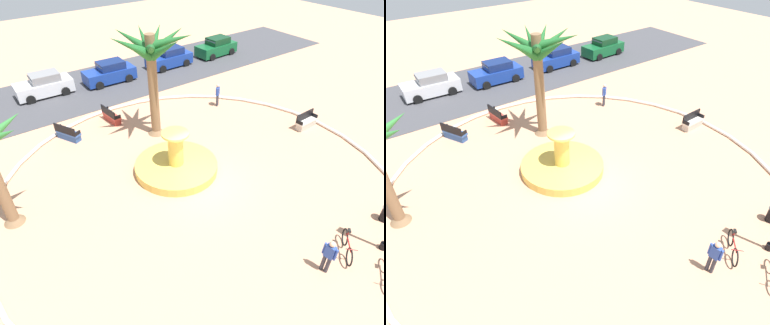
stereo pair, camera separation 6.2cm
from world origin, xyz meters
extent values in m
plane|color=tan|center=(0.00, 0.00, 0.00)|extent=(80.00, 80.00, 0.00)
torus|color=silver|center=(0.00, 0.00, 0.10)|extent=(19.64, 19.64, 0.20)
cube|color=#424247|center=(0.00, 14.22, 0.01)|extent=(48.00, 8.00, 0.03)
cylinder|color=gold|center=(-0.35, 1.50, 0.23)|extent=(4.31, 4.31, 0.45)
cylinder|color=teal|center=(-0.35, 1.50, 0.19)|extent=(3.80, 3.80, 0.34)
cylinder|color=gold|center=(-0.35, 1.50, 1.31)|extent=(0.78, 0.78, 1.73)
cylinder|color=#F1C954|center=(-0.35, 1.50, 2.24)|extent=(1.38, 1.38, 0.12)
cylinder|color=brown|center=(0.81, 5.31, 2.96)|extent=(0.55, 0.55, 5.93)
cone|color=brown|center=(0.81, 5.31, 0.25)|extent=(1.04, 1.04, 0.50)
cone|color=#1E6028|center=(1.84, 5.31, 5.45)|extent=(2.31, 0.57, 1.47)
cone|color=#1E6028|center=(1.56, 5.98, 5.40)|extent=(2.07, 1.94, 1.56)
cone|color=#1E6028|center=(1.02, 6.26, 5.34)|extent=(1.04, 2.31, 1.66)
cone|color=#1E6028|center=(0.30, 6.24, 5.51)|extent=(1.60, 2.32, 1.36)
cone|color=#1E6028|center=(-0.17, 5.60, 5.41)|extent=(2.35, 1.19, 1.54)
cone|color=#1E6028|center=(-0.11, 4.98, 5.33)|extent=(2.30, 1.28, 1.67)
cone|color=#1E6028|center=(0.29, 4.37, 5.53)|extent=(1.61, 2.32, 1.31)
cone|color=#1E6028|center=(1.06, 4.36, 5.34)|extent=(1.11, 2.31, 1.67)
cone|color=#1E6028|center=(1.64, 4.59, 5.62)|extent=(2.14, 1.96, 1.16)
cone|color=brown|center=(-8.14, 2.71, 0.25)|extent=(0.90, 0.90, 0.50)
cone|color=#337F38|center=(-7.34, 2.75, 4.44)|extent=(1.87, 0.65, 1.28)
cube|color=beige|center=(8.69, 0.19, 0.45)|extent=(1.61, 0.54, 0.12)
cube|color=black|center=(8.69, 0.40, 0.75)|extent=(1.60, 0.12, 0.50)
cube|color=#B6ADA0|center=(8.69, 0.19, 0.20)|extent=(1.48, 0.49, 0.39)
cube|color=black|center=(9.44, 0.21, 0.59)|extent=(0.09, 0.45, 0.24)
cube|color=black|center=(7.94, 0.18, 0.59)|extent=(0.09, 0.45, 0.24)
cube|color=#B73D33|center=(-0.73, 8.26, 0.45)|extent=(0.64, 1.64, 0.12)
cube|color=black|center=(-0.94, 8.24, 0.75)|extent=(0.22, 1.60, 0.50)
cube|color=#9C342B|center=(-0.73, 8.26, 0.20)|extent=(0.59, 1.51, 0.39)
cube|color=black|center=(-0.80, 9.00, 0.59)|extent=(0.46, 0.12, 0.24)
cube|color=black|center=(-0.66, 7.51, 0.59)|extent=(0.46, 0.12, 0.24)
cube|color=#335BA8|center=(-3.74, 7.84, 0.45)|extent=(1.14, 1.66, 0.12)
cube|color=black|center=(-3.93, 7.75, 0.75)|extent=(0.76, 1.48, 0.50)
cube|color=#2B4E8F|center=(-3.74, 7.84, 0.20)|extent=(1.05, 1.53, 0.39)
cube|color=black|center=(-4.07, 8.52, 0.59)|extent=(0.44, 0.27, 0.24)
cube|color=black|center=(-3.42, 7.17, 0.59)|extent=(0.44, 0.27, 0.24)
cylinder|color=black|center=(3.36, -7.76, 0.15)|extent=(0.28, 0.28, 0.30)
torus|color=black|center=(1.58, -7.30, 0.36)|extent=(0.58, 0.53, 0.72)
torus|color=black|center=(2.33, -6.63, 0.36)|extent=(0.58, 0.53, 0.72)
cylinder|color=#B21919|center=(1.95, -6.96, 0.59)|extent=(0.74, 0.67, 0.05)
cylinder|color=#B21919|center=(2.21, -6.73, 0.74)|extent=(0.04, 0.04, 0.30)
cube|color=black|center=(2.21, -6.73, 0.91)|extent=(0.22, 0.21, 0.06)
cylinder|color=#B21919|center=(1.62, -7.26, 0.73)|extent=(0.32, 0.35, 0.03)
cylinder|color=#33333D|center=(0.58, -7.03, 0.40)|extent=(0.14, 0.14, 0.80)
cylinder|color=#33333D|center=(0.56, -6.85, 0.40)|extent=(0.14, 0.14, 0.80)
cube|color=#2D4CA5|center=(0.57, -6.94, 1.08)|extent=(0.24, 0.36, 0.56)
sphere|color=beige|center=(0.57, -6.94, 1.48)|extent=(0.22, 0.22, 0.22)
cylinder|color=#2D4CA5|center=(0.60, -7.16, 1.08)|extent=(0.09, 0.09, 0.53)
cylinder|color=#2D4CA5|center=(0.55, -6.72, 1.08)|extent=(0.09, 0.09, 0.53)
cylinder|color=#33333D|center=(6.26, 5.92, 0.41)|extent=(0.14, 0.14, 0.81)
cylinder|color=#33333D|center=(6.11, 5.82, 0.41)|extent=(0.14, 0.14, 0.81)
cube|color=#2D4CA5|center=(6.19, 5.87, 1.09)|extent=(0.39, 0.36, 0.56)
sphere|color=beige|center=(6.19, 5.87, 1.49)|extent=(0.22, 0.22, 0.22)
cylinder|color=#2D4CA5|center=(6.37, 5.99, 1.09)|extent=(0.09, 0.09, 0.53)
cylinder|color=#2D4CA5|center=(6.01, 5.74, 1.09)|extent=(0.09, 0.09, 0.53)
cube|color=silver|center=(-2.93, 14.79, 0.64)|extent=(4.06, 1.84, 0.90)
cube|color=gray|center=(-2.73, 14.78, 1.36)|extent=(2.05, 1.51, 0.60)
cube|color=#333D47|center=(-3.63, 14.81, 1.28)|extent=(0.34, 1.37, 0.51)
cylinder|color=black|center=(-4.20, 13.98, 0.32)|extent=(0.65, 0.24, 0.64)
cylinder|color=black|center=(-4.14, 15.68, 0.32)|extent=(0.65, 0.24, 0.64)
cylinder|color=black|center=(-1.72, 13.89, 0.32)|extent=(0.65, 0.24, 0.64)
cylinder|color=black|center=(-1.66, 15.59, 0.32)|extent=(0.65, 0.24, 0.64)
cube|color=navy|center=(1.99, 14.13, 0.64)|extent=(4.05, 1.81, 0.90)
cube|color=navy|center=(2.19, 14.12, 1.36)|extent=(2.04, 1.50, 0.60)
cube|color=#333D47|center=(1.30, 14.15, 1.28)|extent=(0.33, 1.37, 0.51)
cylinder|color=black|center=(0.73, 13.31, 0.32)|extent=(0.65, 0.24, 0.64)
cylinder|color=black|center=(0.78, 15.01, 0.32)|extent=(0.65, 0.24, 0.64)
cylinder|color=black|center=(3.21, 13.24, 0.32)|extent=(0.65, 0.24, 0.64)
cylinder|color=black|center=(3.26, 14.94, 0.32)|extent=(0.65, 0.24, 0.64)
cube|color=navy|center=(7.67, 14.13, 0.64)|extent=(4.01, 1.73, 0.90)
cube|color=navy|center=(7.87, 14.13, 1.36)|extent=(2.01, 1.46, 0.60)
cube|color=#333D47|center=(6.97, 14.12, 1.28)|extent=(0.30, 1.36, 0.51)
cylinder|color=black|center=(6.44, 13.27, 0.32)|extent=(0.64, 0.22, 0.64)
cylinder|color=black|center=(6.43, 14.97, 0.32)|extent=(0.64, 0.22, 0.64)
cylinder|color=black|center=(8.92, 13.29, 0.32)|extent=(0.64, 0.22, 0.64)
cylinder|color=black|center=(8.91, 14.99, 0.32)|extent=(0.64, 0.22, 0.64)
cube|color=#145B2D|center=(12.86, 13.90, 0.64)|extent=(4.09, 1.92, 0.90)
cube|color=#0C371B|center=(13.06, 13.91, 1.36)|extent=(2.08, 1.55, 0.60)
cube|color=#333D47|center=(12.16, 13.86, 1.28)|extent=(0.37, 1.37, 0.51)
cylinder|color=black|center=(11.67, 12.98, 0.32)|extent=(0.65, 0.26, 0.64)
cylinder|color=black|center=(11.57, 14.68, 0.32)|extent=(0.65, 0.26, 0.64)
cylinder|color=black|center=(14.14, 13.12, 0.32)|extent=(0.65, 0.26, 0.64)
cylinder|color=black|center=(14.05, 14.82, 0.32)|extent=(0.65, 0.26, 0.64)
camera|label=1|loc=(-8.07, -10.14, 10.85)|focal=31.30mm
camera|label=2|loc=(-8.02, -10.18, 10.85)|focal=31.30mm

